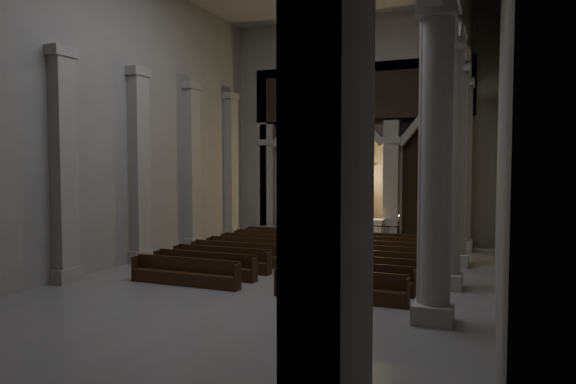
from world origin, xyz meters
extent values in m
plane|color=gray|center=(0.00, 0.00, 0.00)|extent=(24.00, 24.00, 0.00)
cube|color=gray|center=(0.00, 12.00, 6.00)|extent=(14.00, 0.10, 12.00)
cube|color=gray|center=(-7.00, 0.00, 6.00)|extent=(0.10, 24.00, 12.00)
cube|color=gray|center=(7.00, 0.00, 6.00)|extent=(0.10, 24.00, 12.00)
cube|color=#A2A098|center=(-5.40, 11.50, 3.20)|extent=(0.80, 0.50, 6.40)
cube|color=#A2A098|center=(-5.40, 11.50, 0.25)|extent=(1.05, 0.70, 0.50)
cube|color=#A2A098|center=(-5.40, 11.50, 5.35)|extent=(1.00, 0.65, 0.35)
cube|color=#A2A098|center=(-1.80, 11.50, 3.20)|extent=(0.80, 0.50, 6.40)
cube|color=#A2A098|center=(-1.80, 11.50, 0.25)|extent=(1.05, 0.70, 0.50)
cube|color=#A2A098|center=(-1.80, 11.50, 5.35)|extent=(1.00, 0.65, 0.35)
cube|color=#A2A098|center=(1.80, 11.50, 3.20)|extent=(0.80, 0.50, 6.40)
cube|color=#A2A098|center=(1.80, 11.50, 0.25)|extent=(1.05, 0.70, 0.50)
cube|color=#A2A098|center=(1.80, 11.50, 5.35)|extent=(1.00, 0.65, 0.35)
cube|color=#A2A098|center=(5.40, 11.50, 3.20)|extent=(0.80, 0.50, 6.40)
cube|color=#A2A098|center=(5.40, 11.50, 0.25)|extent=(1.05, 0.70, 0.50)
cube|color=#A2A098|center=(5.40, 11.50, 5.35)|extent=(1.00, 0.65, 0.35)
cube|color=black|center=(-3.60, 11.85, 3.50)|extent=(2.60, 0.15, 7.00)
cube|color=#947C5F|center=(0.00, 11.85, 3.50)|extent=(2.60, 0.15, 7.00)
cube|color=black|center=(3.60, 11.85, 3.50)|extent=(2.60, 0.15, 7.00)
cube|color=black|center=(0.00, 11.50, 8.00)|extent=(12.00, 0.50, 3.00)
cube|color=#A2A098|center=(-6.20, 11.50, 4.50)|extent=(1.60, 0.50, 9.00)
cube|color=#A2A098|center=(6.20, 11.50, 4.50)|extent=(1.60, 0.50, 9.00)
cube|color=#A2A098|center=(0.00, 11.50, 10.50)|extent=(14.00, 0.50, 3.00)
plane|color=#FDE872|center=(0.00, 11.82, 3.50)|extent=(1.50, 0.00, 1.50)
cube|color=brown|center=(0.00, 11.73, 3.50)|extent=(0.13, 0.08, 1.80)
cube|color=brown|center=(0.00, 11.73, 3.85)|extent=(1.10, 0.08, 0.13)
cube|color=tan|center=(0.00, 11.67, 3.45)|extent=(0.26, 0.10, 0.60)
sphere|color=tan|center=(0.00, 11.67, 3.85)|extent=(0.17, 0.17, 0.17)
cylinder|color=tan|center=(-0.26, 11.67, 3.82)|extent=(0.45, 0.08, 0.08)
cylinder|color=tan|center=(0.26, 11.67, 3.82)|extent=(0.45, 0.08, 0.08)
cube|color=#A2A098|center=(5.50, 9.50, 0.25)|extent=(1.00, 1.00, 0.50)
cylinder|color=#A2A098|center=(5.50, 9.50, 4.00)|extent=(0.70, 0.70, 7.50)
cube|color=#A2A098|center=(5.50, 9.50, 7.85)|extent=(0.95, 0.95, 0.35)
cube|color=#A2A098|center=(5.50, 5.50, 0.25)|extent=(1.00, 1.00, 0.50)
cylinder|color=#A2A098|center=(5.50, 5.50, 4.00)|extent=(0.70, 0.70, 7.50)
cube|color=#A2A098|center=(5.50, 5.50, 7.85)|extent=(0.95, 0.95, 0.35)
cube|color=#A2A098|center=(5.50, 1.50, 0.25)|extent=(1.00, 1.00, 0.50)
cylinder|color=#A2A098|center=(5.50, 1.50, 4.00)|extent=(0.70, 0.70, 7.50)
cube|color=#A2A098|center=(5.50, 1.50, 7.85)|extent=(0.95, 0.95, 0.35)
cube|color=#A2A098|center=(5.50, -2.50, 0.25)|extent=(1.00, 1.00, 0.50)
cylinder|color=#A2A098|center=(5.50, -2.50, 4.00)|extent=(0.70, 0.70, 7.50)
cube|color=#A2A098|center=(5.50, -2.50, 7.85)|extent=(0.95, 0.95, 0.35)
cube|color=#A2A098|center=(5.50, 11.40, 4.60)|extent=(0.55, 1.20, 9.20)
cube|color=#A2A098|center=(5.50, -11.40, 4.60)|extent=(0.55, 1.20, 9.20)
cube|color=#A2A098|center=(-6.75, 9.50, 0.25)|extent=(0.60, 1.00, 0.50)
cube|color=#A2A098|center=(-6.75, 9.50, 4.00)|extent=(0.50, 0.80, 7.50)
cube|color=#A2A098|center=(-6.75, 9.50, 7.85)|extent=(0.60, 1.00, 0.35)
cube|color=#A2A098|center=(-6.75, 5.50, 0.25)|extent=(0.60, 1.00, 0.50)
cube|color=#A2A098|center=(-6.75, 5.50, 4.00)|extent=(0.50, 0.80, 7.50)
cube|color=#A2A098|center=(-6.75, 5.50, 7.85)|extent=(0.60, 1.00, 0.35)
cube|color=#A2A098|center=(-6.75, 1.50, 0.25)|extent=(0.60, 1.00, 0.50)
cube|color=#A2A098|center=(-6.75, 1.50, 4.00)|extent=(0.50, 0.80, 7.50)
cube|color=#A2A098|center=(-6.75, 1.50, 7.85)|extent=(0.60, 1.00, 0.35)
cube|color=#A2A098|center=(-6.75, -2.50, 0.25)|extent=(0.60, 1.00, 0.50)
cube|color=#A2A098|center=(-6.75, -2.50, 4.00)|extent=(0.50, 0.80, 7.50)
cube|color=#A2A098|center=(-6.75, -2.50, 7.85)|extent=(0.60, 1.00, 0.35)
cube|color=#A2A098|center=(0.00, 10.60, 0.07)|extent=(8.50, 2.60, 0.15)
cube|color=silver|center=(0.53, 10.94, 0.64)|extent=(1.85, 0.72, 0.98)
cube|color=white|center=(0.53, 10.94, 1.15)|extent=(2.00, 0.80, 0.04)
cube|color=black|center=(0.00, 9.75, 0.95)|extent=(5.01, 0.05, 0.05)
cube|color=black|center=(-2.50, 9.75, 0.50)|extent=(0.09, 0.09, 1.00)
cube|color=black|center=(2.50, 9.75, 0.50)|extent=(0.09, 0.09, 1.00)
cylinder|color=black|center=(-2.00, 9.75, 0.47)|extent=(0.02, 0.02, 0.92)
cylinder|color=black|center=(-1.50, 9.75, 0.47)|extent=(0.02, 0.02, 0.92)
cylinder|color=black|center=(-1.00, 9.75, 0.47)|extent=(0.02, 0.02, 0.92)
cylinder|color=black|center=(-0.50, 9.75, 0.47)|extent=(0.02, 0.02, 0.92)
cylinder|color=black|center=(0.00, 9.75, 0.47)|extent=(0.02, 0.02, 0.92)
cylinder|color=black|center=(0.50, 9.75, 0.47)|extent=(0.02, 0.02, 0.92)
cylinder|color=black|center=(1.00, 9.75, 0.47)|extent=(0.02, 0.02, 0.92)
cylinder|color=black|center=(1.50, 9.75, 0.47)|extent=(0.02, 0.02, 0.92)
cylinder|color=black|center=(2.00, 9.75, 0.47)|extent=(0.02, 0.02, 0.92)
cylinder|color=olive|center=(-2.92, 9.47, 0.03)|extent=(0.26, 0.26, 0.05)
cylinder|color=olive|center=(-2.92, 9.47, 0.66)|extent=(0.04, 0.04, 1.26)
cylinder|color=olive|center=(-2.92, 9.47, 1.29)|extent=(0.13, 0.13, 0.02)
cylinder|color=beige|center=(-2.92, 9.47, 1.41)|extent=(0.05, 0.05, 0.22)
sphere|color=#F99E57|center=(-2.92, 9.47, 1.54)|extent=(0.05, 0.05, 0.05)
cylinder|color=olive|center=(2.51, 9.83, 0.03)|extent=(0.26, 0.26, 0.05)
cylinder|color=olive|center=(2.51, 9.83, 0.65)|extent=(0.04, 0.04, 1.24)
cylinder|color=olive|center=(2.51, 9.83, 1.27)|extent=(0.13, 0.13, 0.02)
cylinder|color=beige|center=(2.51, 9.83, 1.39)|extent=(0.05, 0.05, 0.22)
sphere|color=#F99E57|center=(2.51, 9.83, 1.51)|extent=(0.05, 0.05, 0.05)
cube|color=black|center=(-2.70, 7.38, 0.21)|extent=(4.00, 0.38, 0.43)
cube|color=black|center=(-2.70, 7.57, 0.67)|extent=(4.00, 0.07, 0.48)
cube|color=black|center=(-4.70, 7.38, 0.43)|extent=(0.06, 0.43, 0.86)
cube|color=black|center=(-0.70, 7.38, 0.43)|extent=(0.06, 0.43, 0.86)
cube|color=black|center=(2.70, 7.38, 0.21)|extent=(4.00, 0.38, 0.43)
cube|color=black|center=(2.70, 7.57, 0.67)|extent=(4.00, 0.07, 0.48)
cube|color=black|center=(0.70, 7.38, 0.43)|extent=(0.06, 0.43, 0.86)
cube|color=black|center=(4.70, 7.38, 0.43)|extent=(0.06, 0.43, 0.86)
cube|color=black|center=(-2.70, 6.13, 0.21)|extent=(4.00, 0.38, 0.43)
cube|color=black|center=(-2.70, 6.31, 0.67)|extent=(4.00, 0.07, 0.48)
cube|color=black|center=(-4.70, 6.13, 0.43)|extent=(0.06, 0.43, 0.86)
cube|color=black|center=(-0.70, 6.13, 0.43)|extent=(0.06, 0.43, 0.86)
cube|color=black|center=(2.70, 6.13, 0.21)|extent=(4.00, 0.38, 0.43)
cube|color=black|center=(2.70, 6.31, 0.67)|extent=(4.00, 0.07, 0.48)
cube|color=black|center=(0.70, 6.13, 0.43)|extent=(0.06, 0.43, 0.86)
cube|color=black|center=(4.70, 6.13, 0.43)|extent=(0.06, 0.43, 0.86)
cube|color=black|center=(-2.70, 4.88, 0.21)|extent=(4.00, 0.38, 0.43)
cube|color=black|center=(-2.70, 5.06, 0.67)|extent=(4.00, 0.07, 0.48)
cube|color=black|center=(-4.70, 4.88, 0.43)|extent=(0.06, 0.43, 0.86)
cube|color=black|center=(-0.70, 4.88, 0.43)|extent=(0.06, 0.43, 0.86)
cube|color=black|center=(2.70, 4.88, 0.21)|extent=(4.00, 0.38, 0.43)
cube|color=black|center=(2.70, 5.06, 0.67)|extent=(4.00, 0.07, 0.48)
cube|color=black|center=(0.70, 4.88, 0.43)|extent=(0.06, 0.43, 0.86)
cube|color=black|center=(4.70, 4.88, 0.43)|extent=(0.06, 0.43, 0.86)
cube|color=black|center=(-2.70, 3.63, 0.21)|extent=(4.00, 0.38, 0.43)
cube|color=black|center=(-2.70, 3.81, 0.67)|extent=(4.00, 0.07, 0.48)
cube|color=black|center=(-4.70, 3.63, 0.43)|extent=(0.06, 0.43, 0.86)
cube|color=black|center=(-0.70, 3.63, 0.43)|extent=(0.06, 0.43, 0.86)
cube|color=black|center=(2.70, 3.63, 0.21)|extent=(4.00, 0.38, 0.43)
cube|color=black|center=(2.70, 3.81, 0.67)|extent=(4.00, 0.07, 0.48)
cube|color=black|center=(0.70, 3.63, 0.43)|extent=(0.06, 0.43, 0.86)
cube|color=black|center=(4.70, 3.63, 0.43)|extent=(0.06, 0.43, 0.86)
cube|color=black|center=(-2.70, 2.38, 0.21)|extent=(4.00, 0.38, 0.43)
cube|color=black|center=(-2.70, 2.56, 0.67)|extent=(4.00, 0.07, 0.48)
cube|color=black|center=(-4.70, 2.38, 0.43)|extent=(0.06, 0.43, 0.86)
cube|color=black|center=(-0.70, 2.38, 0.43)|extent=(0.06, 0.43, 0.86)
cube|color=black|center=(2.70, 2.38, 0.21)|extent=(4.00, 0.38, 0.43)
cube|color=black|center=(2.70, 2.56, 0.67)|extent=(4.00, 0.07, 0.48)
cube|color=black|center=(0.70, 2.38, 0.43)|extent=(0.06, 0.43, 0.86)
cube|color=black|center=(4.70, 2.38, 0.43)|extent=(0.06, 0.43, 0.86)
cube|color=black|center=(-2.70, 1.12, 0.21)|extent=(4.00, 0.38, 0.43)
cube|color=black|center=(-2.70, 1.31, 0.67)|extent=(4.00, 0.07, 0.48)
cube|color=black|center=(-4.70, 1.12, 0.43)|extent=(0.06, 0.43, 0.86)
cube|color=black|center=(-0.70, 1.12, 0.43)|extent=(0.06, 0.43, 0.86)
cube|color=black|center=(2.70, 1.12, 0.21)|extent=(4.00, 0.38, 0.43)
cube|color=black|center=(2.70, 1.31, 0.67)|extent=(4.00, 0.07, 0.48)
cube|color=black|center=(0.70, 1.12, 0.43)|extent=(0.06, 0.43, 0.86)
cube|color=black|center=(4.70, 1.12, 0.43)|extent=(0.06, 0.43, 0.86)
cube|color=black|center=(-2.70, -0.13, 0.21)|extent=(4.00, 0.38, 0.43)
cube|color=black|center=(-2.70, 0.05, 0.67)|extent=(4.00, 0.07, 0.48)
cube|color=black|center=(-4.70, -0.13, 0.43)|extent=(0.06, 0.43, 0.86)
cube|color=black|center=(-0.70, -0.13, 0.43)|extent=(0.06, 0.43, 0.86)
cube|color=black|center=(2.70, -0.13, 0.21)|extent=(4.00, 0.38, 0.43)
cube|color=black|center=(2.70, 0.05, 0.67)|extent=(4.00, 0.07, 0.48)
cube|color=black|center=(0.70, -0.13, 0.43)|extent=(0.06, 0.43, 0.86)
cube|color=black|center=(4.70, -0.13, 0.43)|extent=(0.06, 0.43, 0.86)
cube|color=black|center=(-2.70, -1.38, 0.21)|extent=(4.00, 0.38, 0.43)
cube|color=black|center=(-2.70, -1.20, 0.67)|extent=(4.00, 0.07, 0.48)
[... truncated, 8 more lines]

